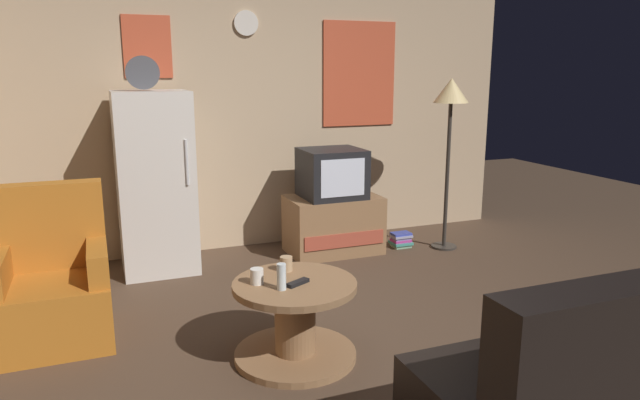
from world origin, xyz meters
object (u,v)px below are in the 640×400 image
object	(u,v)px
coffee_table	(295,320)
wine_glass	(281,277)
mug_ceramic_tan	(286,264)
book_stack	(401,240)
tv_stand	(333,225)
standing_lamp	(451,104)
mug_ceramic_white	(257,276)
fridge	(155,182)
armchair	(52,287)
crt_tv	(332,173)
couch	(619,388)
remote_control	(298,283)

from	to	relation	value
coffee_table	wine_glass	xyz separation A→B (m)	(-0.10, -0.08, 0.31)
mug_ceramic_tan	book_stack	bearing A→B (deg)	42.50
tv_stand	wine_glass	xyz separation A→B (m)	(-1.10, -1.88, 0.28)
standing_lamp	mug_ceramic_white	distance (m)	2.82
fridge	armchair	world-z (taller)	fridge
crt_tv	book_stack	world-z (taller)	crt_tv
coffee_table	couch	size ratio (longest dim) A/B	0.42
fridge	standing_lamp	xyz separation A→B (m)	(2.60, -0.37, 0.60)
remote_control	coffee_table	bearing A→B (deg)	67.35
tv_stand	book_stack	size ratio (longest dim) A/B	4.48
fridge	wine_glass	world-z (taller)	fridge
coffee_table	armchair	xyz separation A→B (m)	(-1.33, 0.82, 0.10)
standing_lamp	couch	distance (m)	3.21
mug_ceramic_tan	couch	xyz separation A→B (m)	(1.02, -1.53, -0.20)
armchair	couch	distance (m)	3.19
tv_stand	book_stack	xyz separation A→B (m)	(0.66, -0.10, -0.19)
coffee_table	wine_glass	world-z (taller)	wine_glass
fridge	book_stack	size ratio (longest dim) A/B	9.45
remote_control	couch	world-z (taller)	couch
crt_tv	wine_glass	distance (m)	2.18
armchair	couch	bearing A→B (deg)	-42.28
crt_tv	book_stack	size ratio (longest dim) A/B	2.88
fridge	coffee_table	xyz separation A→B (m)	(0.57, -1.91, -0.52)
fridge	armchair	xyz separation A→B (m)	(-0.76, -1.09, -0.42)
wine_glass	couch	xyz separation A→B (m)	(1.14, -1.25, -0.23)
wine_glass	couch	size ratio (longest dim) A/B	0.09
tv_stand	crt_tv	distance (m)	0.48
crt_tv	armchair	xyz separation A→B (m)	(-2.30, -0.98, -0.41)
fridge	coffee_table	world-z (taller)	fridge
remote_control	couch	distance (m)	1.66
coffee_table	couch	bearing A→B (deg)	-52.20
remote_control	tv_stand	bearing A→B (deg)	34.67
tv_stand	remote_control	bearing A→B (deg)	-118.23
wine_glass	remote_control	distance (m)	0.13
coffee_table	remote_control	distance (m)	0.25
remote_control	book_stack	bearing A→B (deg)	19.50
fridge	tv_stand	world-z (taller)	fridge
wine_glass	mug_ceramic_white	size ratio (longest dim) A/B	1.67
tv_stand	crt_tv	size ratio (longest dim) A/B	1.56
fridge	remote_control	xyz separation A→B (m)	(0.57, -1.95, -0.27)
fridge	wine_glass	xyz separation A→B (m)	(0.46, -1.99, -0.21)
crt_tv	mug_ceramic_white	bearing A→B (deg)	-124.16
wine_glass	mug_ceramic_tan	xyz separation A→B (m)	(0.12, 0.28, -0.03)
coffee_table	crt_tv	bearing A→B (deg)	61.51
armchair	book_stack	bearing A→B (deg)	16.54
tv_stand	book_stack	distance (m)	0.70
tv_stand	couch	world-z (taller)	couch
coffee_table	mug_ceramic_tan	xyz separation A→B (m)	(0.01, 0.20, 0.28)
mug_ceramic_white	couch	bearing A→B (deg)	-48.13
mug_ceramic_tan	armchair	size ratio (longest dim) A/B	0.09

